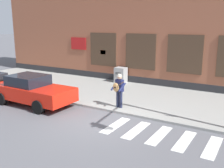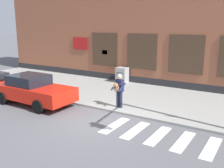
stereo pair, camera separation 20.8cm
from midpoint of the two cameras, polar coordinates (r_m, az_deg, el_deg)
The scene contains 7 objects.
ground_plane at distance 11.33m, azimuth -2.28°, elevation -8.27°, with size 160.00×160.00×0.00m, color #56565B.
sidewalk at distance 14.86m, azimuth 6.99°, elevation -2.90°, with size 28.00×5.91×0.11m.
building_backdrop at distance 18.90m, azimuth 13.89°, elevation 13.21°, with size 28.00×4.06×8.57m.
crosswalk at distance 10.06m, azimuth 13.18°, elevation -11.47°, with size 5.20×1.90×0.01m.
red_car at distance 14.15m, azimuth -16.58°, elevation -1.18°, with size 4.61×2.01×1.53m.
busker at distance 12.60m, azimuth 1.98°, elevation -1.06°, with size 0.72×0.61×1.65m.
utility_box at distance 18.10m, azimuth 2.54°, elevation 1.98°, with size 0.76×0.65×1.05m.
Camera 2 is at (6.03, -8.67, 4.14)m, focal length 42.00 mm.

